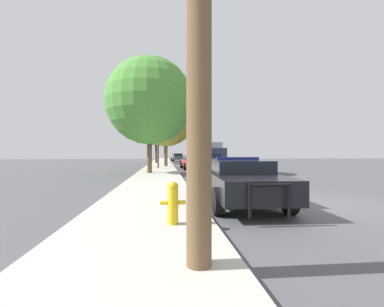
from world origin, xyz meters
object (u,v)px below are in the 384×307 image
Objects in this scene: police_car at (239,179)px; tree_sidewalk_near at (149,101)px; box_truck at (212,152)px; tree_sidewalk_far at (156,123)px; tree_sidewalk_mid at (166,116)px; traffic_light at (175,130)px; fire_hydrant at (173,201)px; car_background_midblock at (192,162)px; car_background_distant at (177,157)px; car_background_oncoming at (214,159)px.

police_car is 0.63× the size of tree_sidewalk_near.
tree_sidewalk_far is at bearing 9.59° from box_truck.
tree_sidewalk_mid is at bearing -82.32° from tree_sidewalk_far.
box_truck is at bearing -96.56° from police_car.
tree_sidewalk_mid is at bearing 82.29° from tree_sidewalk_near.
tree_sidewalk_near is at bearing -110.65° from traffic_light.
traffic_light reaches higher than fire_hydrant.
tree_sidewalk_mid reaches higher than police_car.
fire_hydrant is at bearing -89.93° from tree_sidewalk_mid.
car_background_midblock is at bearing -88.42° from police_car.
car_background_midblock is (0.26, 15.95, -0.03)m from police_car.
tree_sidewalk_far reaches higher than traffic_light.
box_truck is at bearing 12.90° from tree_sidewalk_far.
traffic_light is at bearing -80.42° from tree_sidewalk_far.
box_truck is (4.91, -6.50, 0.91)m from car_background_distant.
tree_sidewalk_mid reaches higher than car_background_distant.
tree_sidewalk_near is at bearing 64.13° from box_truck.
car_background_distant is (-0.08, 36.71, 0.01)m from police_car.
fire_hydrant is 0.18× the size of car_background_midblock.
car_background_midblock is at bearing 67.93° from car_background_oncoming.
tree_sidewalk_mid is 8.80m from tree_sidewalk_near.
car_background_oncoming is at bearing 61.94° from tree_sidewalk_near.
tree_sidewalk_far is (-3.32, -8.39, 4.93)m from car_background_distant.
traffic_light is 12.73m from tree_sidewalk_far.
police_car reaches higher than car_background_distant.
traffic_light is 0.57× the size of tree_sidewalk_far.
car_background_oncoming is 0.52× the size of tree_sidewalk_mid.
tree_sidewalk_mid is 9.18m from tree_sidewalk_far.
car_background_midblock is (1.56, 0.01, -2.92)m from traffic_light.
car_background_oncoming is at bearing -29.04° from tree_sidewalk_far.
tree_sidewalk_near is (-1.18, -8.72, -0.20)m from tree_sidewalk_mid.
tree_sidewalk_near is (-3.35, 10.51, 4.45)m from police_car.
box_truck reaches higher than car_background_oncoming.
tree_sidewalk_mid is at bearing -101.71° from car_background_distant.
tree_sidewalk_mid reaches higher than fire_hydrant.
fire_hydrant is at bearing -99.48° from car_background_midblock.
police_car is 28.95m from tree_sidewalk_far.
car_background_distant is at bearing 86.62° from traffic_light.
car_background_distant is (1.23, 20.78, -2.88)m from traffic_light.
traffic_light is 1.03× the size of car_background_midblock.
tree_sidewalk_far is at bearing 104.36° from car_background_midblock.
car_background_distant is at bearing 88.83° from car_background_midblock.
tree_sidewalk_near is (-8.18, -19.70, 3.53)m from box_truck.
traffic_light reaches higher than car_background_midblock.
tree_sidewalk_far is (-0.05, 17.81, 0.49)m from tree_sidewalk_near.
fire_hydrant is 33.57m from box_truck.
tree_sidewalk_far is at bearing 97.68° from tree_sidewalk_mid.
tree_sidewalk_mid is at bearing 104.73° from traffic_light.
fire_hydrant is 0.10× the size of tree_sidewalk_far.
tree_sidewalk_far is (-7.36, 4.09, 4.94)m from car_background_oncoming.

